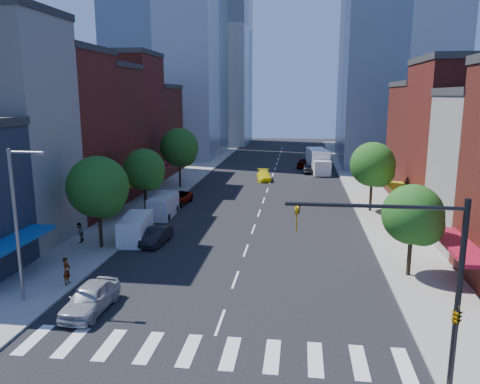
# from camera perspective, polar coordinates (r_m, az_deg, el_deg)

# --- Properties ---
(ground) EXTENTS (220.00, 220.00, 0.00)m
(ground) POSITION_cam_1_polar(r_m,az_deg,el_deg) (26.25, -2.43, -15.59)
(ground) COLOR black
(ground) RESTS_ON ground
(sidewalk_left) EXTENTS (5.00, 120.00, 0.15)m
(sidewalk_left) POSITION_cam_1_polar(r_m,az_deg,el_deg) (66.20, -7.27, 1.24)
(sidewalk_left) COLOR gray
(sidewalk_left) RESTS_ON ground
(sidewalk_right) EXTENTS (5.00, 120.00, 0.15)m
(sidewalk_right) POSITION_cam_1_polar(r_m,az_deg,el_deg) (64.66, 14.72, 0.69)
(sidewalk_right) COLOR gray
(sidewalk_right) RESTS_ON ground
(crosswalk) EXTENTS (19.00, 3.00, 0.01)m
(crosswalk) POSITION_cam_1_polar(r_m,az_deg,el_deg) (23.67, -3.72, -18.87)
(crosswalk) COLOR silver
(crosswalk) RESTS_ON ground
(bldg_left_2) EXTENTS (12.00, 9.00, 16.00)m
(bldg_left_2) POSITION_cam_1_polar(r_m,az_deg,el_deg) (50.33, -22.68, 6.24)
(bldg_left_2) COLOR maroon
(bldg_left_2) RESTS_ON ground
(bldg_left_3) EXTENTS (12.00, 8.00, 15.00)m
(bldg_left_3) POSITION_cam_1_polar(r_m,az_deg,el_deg) (57.87, -18.46, 6.64)
(bldg_left_3) COLOR #562015
(bldg_left_3) RESTS_ON ground
(bldg_left_4) EXTENTS (12.00, 9.00, 17.00)m
(bldg_left_4) POSITION_cam_1_polar(r_m,az_deg,el_deg) (65.54, -15.30, 8.24)
(bldg_left_4) COLOR maroon
(bldg_left_4) RESTS_ON ground
(bldg_left_5) EXTENTS (12.00, 10.00, 13.00)m
(bldg_left_5) POSITION_cam_1_polar(r_m,az_deg,el_deg) (74.52, -12.43, 7.21)
(bldg_left_5) COLOR #562015
(bldg_left_5) RESTS_ON ground
(bldg_right_2) EXTENTS (12.00, 10.00, 15.00)m
(bldg_right_2) POSITION_cam_1_polar(r_m,az_deg,el_deg) (50.15, 27.19, 5.25)
(bldg_right_2) COLOR maroon
(bldg_right_2) RESTS_ON ground
(bldg_right_3) EXTENTS (12.00, 10.00, 13.00)m
(bldg_right_3) POSITION_cam_1_polar(r_m,az_deg,el_deg) (59.70, 23.91, 5.42)
(bldg_right_3) COLOR #562015
(bldg_right_3) RESTS_ON ground
(tower_far_w) EXTENTS (18.00, 18.00, 56.00)m
(tower_far_w) POSITION_cam_1_polar(r_m,az_deg,el_deg) (121.07, -3.42, 19.30)
(tower_far_w) COLOR #9EA5AD
(tower_far_w) RESTS_ON ground
(traffic_signal) EXTENTS (7.24, 2.24, 8.00)m
(traffic_signal) POSITION_cam_1_polar(r_m,az_deg,el_deg) (20.94, 23.60, -11.44)
(traffic_signal) COLOR black
(traffic_signal) RESTS_ON sidewalk_right
(streetlight) EXTENTS (2.25, 0.25, 9.00)m
(streetlight) POSITION_cam_1_polar(r_m,az_deg,el_deg) (29.52, -25.41, -2.68)
(streetlight) COLOR slate
(streetlight) RESTS_ON sidewalk_left
(tree_left_near) EXTENTS (4.80, 4.80, 7.30)m
(tree_left_near) POSITION_cam_1_polar(r_m,az_deg,el_deg) (37.91, -16.76, 0.32)
(tree_left_near) COLOR black
(tree_left_near) RESTS_ON sidewalk_left
(tree_left_mid) EXTENTS (4.20, 4.20, 6.65)m
(tree_left_mid) POSITION_cam_1_polar(r_m,az_deg,el_deg) (48.05, -11.45, 2.51)
(tree_left_mid) COLOR black
(tree_left_mid) RESTS_ON sidewalk_left
(tree_left_far) EXTENTS (5.00, 5.00, 7.75)m
(tree_left_far) POSITION_cam_1_polar(r_m,az_deg,el_deg) (61.25, -7.30, 5.24)
(tree_left_far) COLOR black
(tree_left_far) RESTS_ON sidewalk_left
(tree_right_near) EXTENTS (4.00, 4.00, 6.20)m
(tree_right_near) POSITION_cam_1_polar(r_m,az_deg,el_deg) (32.78, 20.56, -2.89)
(tree_right_near) COLOR black
(tree_right_near) RESTS_ON sidewalk_right
(tree_right_far) EXTENTS (4.60, 4.60, 7.20)m
(tree_right_far) POSITION_cam_1_polar(r_m,az_deg,el_deg) (50.00, 16.03, 3.03)
(tree_right_far) COLOR black
(tree_right_far) RESTS_ON sidewalk_right
(parked_car_front) EXTENTS (2.09, 4.86, 1.63)m
(parked_car_front) POSITION_cam_1_polar(r_m,az_deg,el_deg) (28.36, -17.78, -12.18)
(parked_car_front) COLOR #A1A1A6
(parked_car_front) RESTS_ON ground
(parked_car_second) EXTENTS (1.86, 4.30, 1.38)m
(parked_car_second) POSITION_cam_1_polar(r_m,az_deg,el_deg) (39.24, -10.15, -5.27)
(parked_car_second) COLOR black
(parked_car_second) RESTS_ON ground
(parked_car_third) EXTENTS (2.89, 5.19, 1.37)m
(parked_car_third) POSITION_cam_1_polar(r_m,az_deg,el_deg) (52.98, -7.65, -0.74)
(parked_car_third) COLOR #999999
(parked_car_third) RESTS_ON ground
(parked_car_rear) EXTENTS (1.89, 4.54, 1.31)m
(parked_car_rear) POSITION_cam_1_polar(r_m,az_deg,el_deg) (49.67, -8.69, -1.65)
(parked_car_rear) COLOR black
(parked_car_rear) RESTS_ON ground
(cargo_van_near) EXTENTS (2.57, 5.23, 2.14)m
(cargo_van_near) POSITION_cam_1_polar(r_m,az_deg,el_deg) (40.21, -12.66, -4.40)
(cargo_van_near) COLOR white
(cargo_van_near) RESTS_ON ground
(cargo_van_far) EXTENTS (2.18, 5.14, 2.17)m
(cargo_van_far) POSITION_cam_1_polar(r_m,az_deg,el_deg) (47.70, -9.37, -1.71)
(cargo_van_far) COLOR silver
(cargo_van_far) RESTS_ON ground
(taxi) EXTENTS (2.51, 5.00, 1.39)m
(taxi) POSITION_cam_1_polar(r_m,az_deg,el_deg) (67.19, 2.92, 2.01)
(taxi) COLOR #FDED0D
(taxi) RESTS_ON ground
(traffic_car_oncoming) EXTENTS (1.53, 4.11, 1.34)m
(traffic_car_oncoming) POSITION_cam_1_polar(r_m,az_deg,el_deg) (74.28, 8.34, 2.82)
(traffic_car_oncoming) COLOR black
(traffic_car_oncoming) RESTS_ON ground
(traffic_car_far) EXTENTS (2.49, 4.94, 1.61)m
(traffic_car_far) POSITION_cam_1_polar(r_m,az_deg,el_deg) (79.58, 7.75, 3.52)
(traffic_car_far) COLOR #999999
(traffic_car_far) RESTS_ON ground
(box_truck) EXTENTS (3.74, 9.23, 3.61)m
(box_truck) POSITION_cam_1_polar(r_m,az_deg,el_deg) (75.05, 9.49, 3.67)
(box_truck) COLOR white
(box_truck) RESTS_ON ground
(pedestrian_near) EXTENTS (0.45, 0.66, 1.77)m
(pedestrian_near) POSITION_cam_1_polar(r_m,az_deg,el_deg) (32.21, -20.36, -9.01)
(pedestrian_near) COLOR #999999
(pedestrian_near) RESTS_ON sidewalk_left
(pedestrian_far) EXTENTS (0.70, 0.86, 1.66)m
(pedestrian_far) POSITION_cam_1_polar(r_m,az_deg,el_deg) (40.69, -19.00, -4.70)
(pedestrian_far) COLOR #999999
(pedestrian_far) RESTS_ON sidewalk_left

